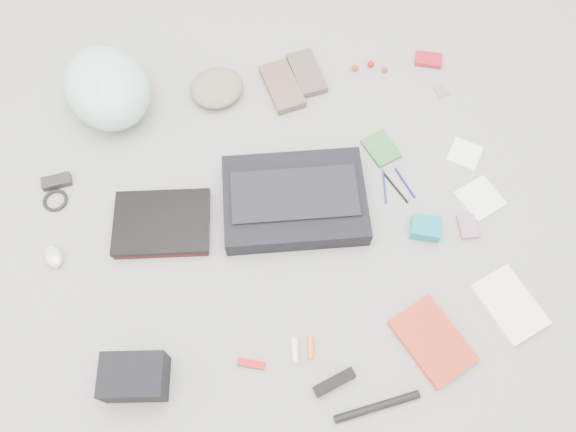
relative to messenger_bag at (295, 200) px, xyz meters
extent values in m
plane|color=gray|center=(-0.03, -0.06, -0.04)|extent=(4.00, 4.00, 0.00)
cube|color=black|center=(0.00, 0.00, 0.00)|extent=(0.50, 0.38, 0.08)
cube|color=black|center=(0.00, 0.00, 0.04)|extent=(0.43, 0.23, 0.01)
cube|color=#401019|center=(-0.45, 0.01, -0.03)|extent=(0.34, 0.27, 0.02)
cube|color=black|center=(-0.45, 0.01, -0.01)|extent=(0.34, 0.27, 0.02)
ellipsoid|color=#A7E1D6|center=(-0.57, 0.53, 0.07)|extent=(0.39, 0.44, 0.22)
ellipsoid|color=#80725C|center=(-0.19, 0.51, 0.00)|extent=(0.25, 0.24, 0.07)
cube|color=brown|center=(0.05, 0.49, -0.02)|extent=(0.15, 0.24, 0.03)
cube|color=brown|center=(0.15, 0.53, -0.02)|extent=(0.12, 0.21, 0.03)
cube|color=black|center=(-0.79, 0.24, -0.03)|extent=(0.10, 0.05, 0.03)
torus|color=black|center=(-0.80, 0.17, -0.03)|extent=(0.09, 0.09, 0.01)
ellipsoid|color=silver|center=(-0.80, -0.04, -0.02)|extent=(0.08, 0.10, 0.03)
cube|color=black|center=(-0.56, -0.48, 0.02)|extent=(0.20, 0.16, 0.12)
cube|color=#A20D0E|center=(-0.23, -0.50, -0.03)|extent=(0.08, 0.05, 0.01)
cylinder|color=white|center=(-0.09, -0.48, -0.03)|extent=(0.03, 0.07, 0.02)
cylinder|color=orange|center=(-0.04, -0.48, -0.03)|extent=(0.03, 0.07, 0.02)
cube|color=black|center=(0.00, -0.60, -0.03)|extent=(0.13, 0.07, 0.03)
cylinder|color=black|center=(0.11, -0.69, -0.03)|extent=(0.26, 0.05, 0.02)
cube|color=red|center=(0.32, -0.53, -0.03)|extent=(0.24, 0.28, 0.03)
cube|color=white|center=(0.59, -0.47, -0.03)|extent=(0.21, 0.25, 0.02)
cube|color=#336B31|center=(0.35, 0.16, -0.03)|extent=(0.13, 0.15, 0.01)
cylinder|color=navy|center=(0.32, 0.01, -0.04)|extent=(0.03, 0.13, 0.01)
cylinder|color=black|center=(0.36, 0.00, -0.04)|extent=(0.06, 0.13, 0.01)
cylinder|color=#0C0D63|center=(0.39, 0.01, -0.04)|extent=(0.04, 0.13, 0.01)
cube|color=#0E828E|center=(0.41, -0.17, -0.02)|extent=(0.12, 0.10, 0.05)
cube|color=#A1718F|center=(0.55, -0.19, -0.03)|extent=(0.07, 0.09, 0.02)
cube|color=white|center=(0.63, 0.09, -0.04)|extent=(0.15, 0.15, 0.01)
cube|color=white|center=(0.63, -0.09, -0.04)|extent=(0.17, 0.17, 0.01)
sphere|color=#AE3116|center=(0.34, 0.53, -0.03)|extent=(0.03, 0.03, 0.02)
sphere|color=#A80C0B|center=(0.40, 0.53, -0.03)|extent=(0.03, 0.03, 0.03)
sphere|color=#A22E1D|center=(0.45, 0.50, -0.03)|extent=(0.02, 0.02, 0.02)
cube|color=#AD1A28|center=(0.63, 0.51, -0.03)|extent=(0.12, 0.09, 0.02)
cube|color=gray|center=(0.63, 0.37, -0.04)|extent=(0.06, 0.06, 0.00)
camera|label=1|loc=(-0.18, -0.82, 1.67)|focal=35.00mm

